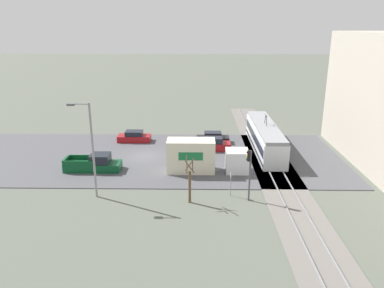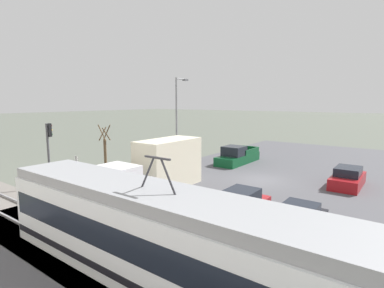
% 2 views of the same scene
% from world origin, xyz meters
% --- Properties ---
extents(ground_plane, '(320.00, 320.00, 0.00)m').
position_xyz_m(ground_plane, '(0.00, 0.00, 0.00)').
color(ground_plane, '#565B51').
extents(road_surface, '(18.20, 45.74, 0.08)m').
position_xyz_m(road_surface, '(0.00, 0.00, 0.04)').
color(road_surface, '#4C4C51').
rests_on(road_surface, ground).
extents(rail_bed, '(52.55, 4.40, 0.22)m').
position_xyz_m(rail_bed, '(0.00, 14.51, 0.05)').
color(rail_bed, slate).
rests_on(rail_bed, ground).
extents(light_rail_tram, '(14.69, 2.72, 4.33)m').
position_xyz_m(light_rail_tram, '(-2.71, 14.51, 1.63)').
color(light_rail_tram, white).
rests_on(light_rail_tram, ground).
extents(box_truck, '(2.35, 8.48, 3.44)m').
position_xyz_m(box_truck, '(4.59, 6.74, 1.66)').
color(box_truck, silver).
rests_on(box_truck, ground).
extents(pickup_truck, '(2.05, 5.88, 1.79)m').
position_xyz_m(pickup_truck, '(4.47, -4.73, 0.75)').
color(pickup_truck, '#0C4723').
rests_on(pickup_truck, ground).
extents(sedan_car_0, '(1.88, 4.28, 1.41)m').
position_xyz_m(sedan_car_0, '(-5.87, -2.15, 0.66)').
color(sedan_car_0, maroon).
rests_on(sedan_car_0, ground).
extents(sedan_car_1, '(1.75, 4.23, 1.59)m').
position_xyz_m(sedan_car_1, '(-2.49, 8.19, 0.74)').
color(sedan_car_1, maroon).
rests_on(sedan_car_1, ground).
extents(sedan_car_2, '(1.75, 4.24, 1.42)m').
position_xyz_m(sedan_car_2, '(-5.47, 8.23, 0.67)').
color(sedan_car_2, black).
rests_on(sedan_car_2, ground).
extents(traffic_light_pole, '(0.28, 0.47, 4.67)m').
position_xyz_m(traffic_light_pole, '(11.28, 10.73, 3.06)').
color(traffic_light_pole, '#47474C').
rests_on(traffic_light_pole, ground).
extents(street_tree, '(1.01, 0.84, 4.25)m').
position_xyz_m(street_tree, '(11.75, 5.60, 1.93)').
color(street_tree, brown).
rests_on(street_tree, ground).
extents(street_lamp_near_crossing, '(0.36, 1.95, 8.66)m').
position_xyz_m(street_lamp_near_crossing, '(10.73, -3.05, 4.96)').
color(street_lamp_near_crossing, gray).
rests_on(street_lamp_near_crossing, ground).
extents(no_parking_sign, '(0.32, 0.08, 2.22)m').
position_xyz_m(no_parking_sign, '(10.37, 9.26, 1.36)').
color(no_parking_sign, gray).
rests_on(no_parking_sign, ground).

